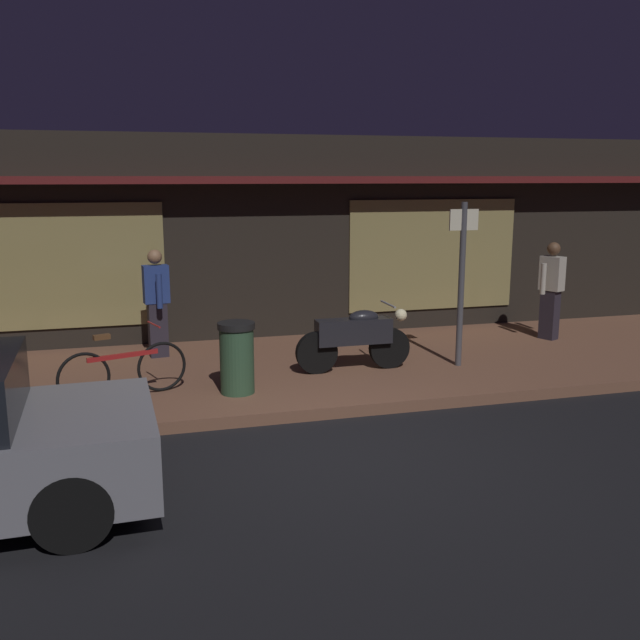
% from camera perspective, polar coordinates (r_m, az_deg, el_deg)
% --- Properties ---
extents(ground_plane, '(60.00, 60.00, 0.00)m').
position_cam_1_polar(ground_plane, '(7.70, 2.16, -10.59)').
color(ground_plane, black).
extents(sidewalk_slab, '(18.00, 4.00, 0.15)m').
position_cam_1_polar(sidewalk_slab, '(10.42, -2.77, -4.18)').
color(sidewalk_slab, brown).
rests_on(sidewalk_slab, ground_plane).
extents(storefront_building, '(18.00, 3.30, 3.60)m').
position_cam_1_polar(storefront_building, '(13.40, -6.01, 6.82)').
color(storefront_building, black).
rests_on(storefront_building, ground_plane).
extents(motorcycle, '(1.70, 0.55, 0.97)m').
position_cam_1_polar(motorcycle, '(10.08, 2.93, -1.37)').
color(motorcycle, black).
rests_on(motorcycle, sidewalk_slab).
extents(bicycle_parked, '(1.59, 0.61, 0.91)m').
position_cam_1_polar(bicycle_parked, '(9.20, -15.68, -3.96)').
color(bicycle_parked, black).
rests_on(bicycle_parked, sidewalk_slab).
extents(person_photographer, '(0.41, 0.62, 1.67)m').
position_cam_1_polar(person_photographer, '(11.06, -13.13, 1.52)').
color(person_photographer, '#28232D').
rests_on(person_photographer, sidewalk_slab).
extents(person_bystander, '(0.59, 0.44, 1.67)m').
position_cam_1_polar(person_bystander, '(12.61, 18.28, 2.44)').
color(person_bystander, '#28232D').
rests_on(person_bystander, sidewalk_slab).
extents(sign_post, '(0.44, 0.09, 2.40)m').
position_cam_1_polar(sign_post, '(10.38, 11.44, 3.64)').
color(sign_post, '#47474C').
rests_on(sign_post, sidewalk_slab).
extents(trash_bin, '(0.48, 0.48, 0.93)m').
position_cam_1_polar(trash_bin, '(9.09, -6.77, -3.03)').
color(trash_bin, '#2D4C33').
rests_on(trash_bin, sidewalk_slab).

